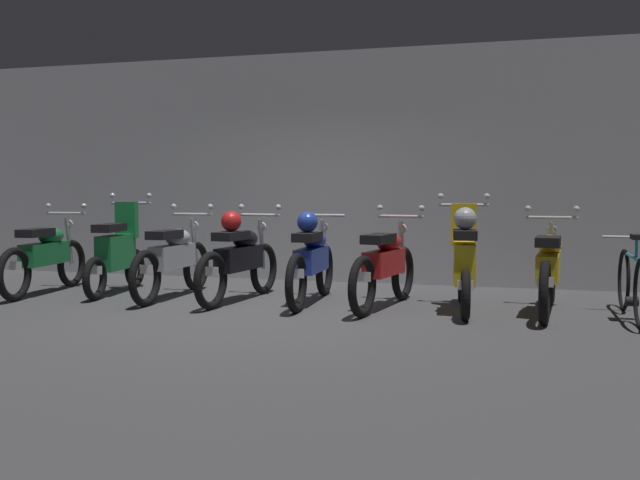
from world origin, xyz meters
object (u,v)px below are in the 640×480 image
at_px(motorbike_slot_2, 173,258).
at_px(bicycle, 632,284).
at_px(motorbike_slot_0, 46,255).
at_px(motorbike_slot_7, 548,268).
at_px(motorbike_slot_6, 464,260).
at_px(motorbike_slot_3, 239,257).
at_px(motorbike_slot_1, 117,252).
at_px(motorbike_slot_5, 385,264).
at_px(motorbike_slot_4, 312,259).

relative_size(motorbike_slot_2, bicycle, 1.13).
relative_size(motorbike_slot_0, motorbike_slot_2, 1.00).
bearing_deg(motorbike_slot_7, motorbike_slot_6, -175.37).
height_order(motorbike_slot_2, motorbike_slot_7, same).
bearing_deg(bicycle, motorbike_slot_3, -179.98).
xyz_separation_m(motorbike_slot_3, motorbike_slot_6, (2.63, -0.00, 0.04)).
height_order(motorbike_slot_1, motorbike_slot_3, motorbike_slot_1).
height_order(motorbike_slot_1, motorbike_slot_7, motorbike_slot_1).
height_order(motorbike_slot_2, motorbike_slot_5, same).
bearing_deg(motorbike_slot_3, motorbike_slot_0, -178.31).
xyz_separation_m(motorbike_slot_0, motorbike_slot_7, (6.15, 0.15, 0.00)).
height_order(motorbike_slot_5, motorbike_slot_6, motorbike_slot_6).
relative_size(motorbike_slot_4, bicycle, 1.13).
height_order(motorbike_slot_0, motorbike_slot_3, same).
xyz_separation_m(motorbike_slot_0, motorbike_slot_4, (3.51, 0.15, 0.03)).
distance_m(motorbike_slot_1, bicycle, 6.09).
bearing_deg(motorbike_slot_0, motorbike_slot_2, 3.10).
distance_m(motorbike_slot_0, motorbike_slot_4, 3.52).
relative_size(motorbike_slot_2, motorbike_slot_7, 1.00).
bearing_deg(motorbike_slot_1, motorbike_slot_3, -5.93).
bearing_deg(motorbike_slot_4, motorbike_slot_7, -0.07).
distance_m(motorbike_slot_0, motorbike_slot_2, 1.76).
xyz_separation_m(motorbike_slot_0, motorbike_slot_6, (5.27, 0.08, 0.08)).
bearing_deg(motorbike_slot_0, bicycle, 0.65).
bearing_deg(motorbike_slot_2, motorbike_slot_5, -0.51).
distance_m(motorbike_slot_2, motorbike_slot_5, 2.64).
bearing_deg(motorbike_slot_4, motorbike_slot_6, -2.44).
distance_m(motorbike_slot_5, bicycle, 2.57).
xyz_separation_m(motorbike_slot_3, motorbike_slot_5, (1.76, -0.01, -0.04)).
xyz_separation_m(motorbike_slot_2, motorbike_slot_5, (2.64, -0.02, 0.00)).
xyz_separation_m(motorbike_slot_1, motorbike_slot_5, (3.52, -0.19, -0.04)).
bearing_deg(motorbike_slot_2, motorbike_slot_7, 0.67).
bearing_deg(motorbike_slot_7, motorbike_slot_0, -178.64).
xyz_separation_m(motorbike_slot_4, motorbike_slot_5, (0.88, -0.08, -0.03)).
height_order(motorbike_slot_3, motorbike_slot_7, same).
distance_m(motorbike_slot_4, bicycle, 3.46).
relative_size(motorbike_slot_5, bicycle, 1.12).
bearing_deg(motorbike_slot_2, motorbike_slot_6, -0.33).
bearing_deg(motorbike_slot_6, motorbike_slot_2, 179.67).
distance_m(motorbike_slot_0, motorbike_slot_3, 2.64).
bearing_deg(motorbike_slot_0, motorbike_slot_4, 2.44).
height_order(motorbike_slot_0, motorbike_slot_7, same).
xyz_separation_m(motorbike_slot_3, bicycle, (4.33, 0.00, -0.17)).
bearing_deg(motorbike_slot_4, motorbike_slot_1, 177.59).
distance_m(motorbike_slot_4, motorbike_slot_6, 1.76).
bearing_deg(motorbike_slot_2, motorbike_slot_4, 1.78).
relative_size(motorbike_slot_2, motorbike_slot_6, 1.16).
distance_m(motorbike_slot_0, motorbike_slot_5, 4.40).
height_order(motorbike_slot_0, motorbike_slot_2, same).
bearing_deg(motorbike_slot_6, bicycle, 0.14).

